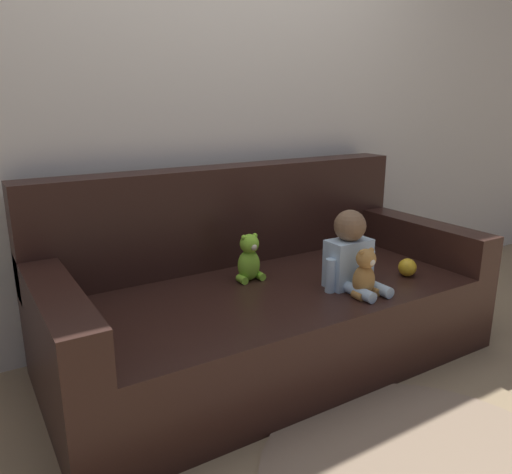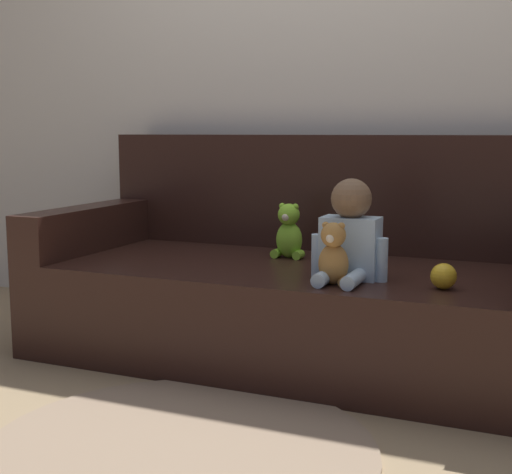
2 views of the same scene
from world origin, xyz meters
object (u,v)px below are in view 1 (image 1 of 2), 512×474
object	(u,v)px
teddy_bear_brown	(365,274)
plush_toy_side	(249,259)
couch	(262,298)
person_baby	(350,254)
toy_ball	(407,267)

from	to	relation	value
teddy_bear_brown	plush_toy_side	world-z (taller)	plush_toy_side
teddy_bear_brown	couch	bearing A→B (deg)	123.51
couch	plush_toy_side	distance (m)	0.22
person_baby	couch	bearing A→B (deg)	135.70
toy_ball	person_baby	bearing A→B (deg)	172.87
couch	plush_toy_side	xyz separation A→B (m)	(-0.06, 0.03, 0.21)
couch	plush_toy_side	size ratio (longest dim) A/B	8.94
teddy_bear_brown	toy_ball	bearing A→B (deg)	12.30
teddy_bear_brown	toy_ball	world-z (taller)	teddy_bear_brown
couch	person_baby	size ratio (longest dim) A/B	5.71
teddy_bear_brown	plush_toy_side	bearing A→B (deg)	126.85
couch	teddy_bear_brown	xyz separation A→B (m)	(0.27, -0.41, 0.20)
couch	toy_ball	world-z (taller)	couch
person_baby	plush_toy_side	bearing A→B (deg)	138.09
couch	toy_ball	xyz separation A→B (m)	(0.64, -0.33, 0.14)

